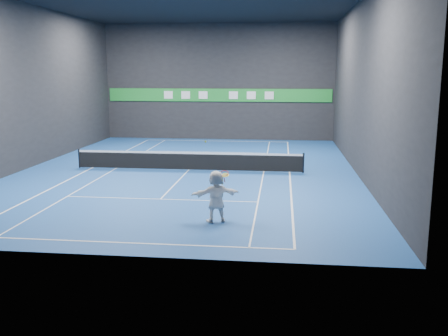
# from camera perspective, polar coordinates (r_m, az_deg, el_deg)

# --- Properties ---
(ground) EXTENTS (26.00, 26.00, 0.00)m
(ground) POSITION_cam_1_polar(r_m,az_deg,el_deg) (27.33, -4.07, -0.25)
(ground) COLOR #1A4892
(ground) RESTS_ON ground
(wall_back) EXTENTS (18.00, 0.10, 9.00)m
(wall_back) POSITION_cam_1_polar(r_m,az_deg,el_deg) (39.67, -0.65, 9.78)
(wall_back) COLOR black
(wall_back) RESTS_ON ground
(wall_front) EXTENTS (18.00, 0.10, 9.00)m
(wall_front) POSITION_cam_1_polar(r_m,az_deg,el_deg) (14.28, -14.08, 7.51)
(wall_front) COLOR black
(wall_front) RESTS_ON ground
(wall_left) EXTENTS (0.10, 26.00, 9.00)m
(wall_left) POSITION_cam_1_polar(r_m,az_deg,el_deg) (29.85, -21.64, 8.66)
(wall_left) COLOR black
(wall_left) RESTS_ON ground
(wall_right) EXTENTS (0.10, 26.00, 9.00)m
(wall_right) POSITION_cam_1_polar(r_m,az_deg,el_deg) (26.66, 15.41, 8.86)
(wall_right) COLOR black
(wall_right) RESTS_ON ground
(baseline_near) EXTENTS (10.98, 0.08, 0.01)m
(baseline_near) POSITION_cam_1_polar(r_m,az_deg,el_deg) (16.18, -11.95, -8.32)
(baseline_near) COLOR white
(baseline_near) RESTS_ON ground
(baseline_far) EXTENTS (10.98, 0.08, 0.01)m
(baseline_far) POSITION_cam_1_polar(r_m,az_deg,el_deg) (38.92, -0.84, 3.11)
(baseline_far) COLOR white
(baseline_far) RESTS_ON ground
(sideline_doubles_left) EXTENTS (0.08, 23.78, 0.01)m
(sideline_doubles_left) POSITION_cam_1_polar(r_m,az_deg,el_deg) (28.85, -14.85, 0.01)
(sideline_doubles_left) COLOR white
(sideline_doubles_left) RESTS_ON ground
(sideline_doubles_right) EXTENTS (0.08, 23.78, 0.01)m
(sideline_doubles_right) POSITION_cam_1_polar(r_m,az_deg,el_deg) (26.87, 7.51, -0.50)
(sideline_doubles_right) COLOR white
(sideline_doubles_right) RESTS_ON ground
(sideline_singles_left) EXTENTS (0.06, 23.78, 0.01)m
(sideline_singles_left) POSITION_cam_1_polar(r_m,az_deg,el_deg) (28.38, -12.26, -0.05)
(sideline_singles_left) COLOR white
(sideline_singles_left) RESTS_ON ground
(sideline_singles_right) EXTENTS (0.06, 23.78, 0.01)m
(sideline_singles_right) POSITION_cam_1_polar(r_m,az_deg,el_deg) (26.88, 4.57, -0.44)
(sideline_singles_right) COLOR white
(sideline_singles_right) RESTS_ON ground
(service_line_near) EXTENTS (8.23, 0.06, 0.01)m
(service_line_near) POSITION_cam_1_polar(r_m,az_deg,el_deg) (21.23, -7.27, -3.55)
(service_line_near) COLOR white
(service_line_near) RESTS_ON ground
(service_line_far) EXTENTS (8.23, 0.06, 0.01)m
(service_line_far) POSITION_cam_1_polar(r_m,az_deg,el_deg) (33.54, -2.06, 1.85)
(service_line_far) COLOR white
(service_line_far) RESTS_ON ground
(center_service_line) EXTENTS (0.06, 12.80, 0.01)m
(center_service_line) POSITION_cam_1_polar(r_m,az_deg,el_deg) (27.33, -4.07, -0.24)
(center_service_line) COLOR white
(center_service_line) RESTS_ON ground
(player) EXTENTS (1.82, 1.14, 1.87)m
(player) POSITION_cam_1_polar(r_m,az_deg,el_deg) (17.71, -0.90, -3.25)
(player) COLOR white
(player) RESTS_ON ground
(tennis_ball) EXTENTS (0.07, 0.07, 0.07)m
(tennis_ball) POSITION_cam_1_polar(r_m,az_deg,el_deg) (17.60, -2.13, 3.03)
(tennis_ball) COLOR #E8FA29
(tennis_ball) RESTS_ON player
(tennis_net) EXTENTS (12.50, 0.10, 1.07)m
(tennis_net) POSITION_cam_1_polar(r_m,az_deg,el_deg) (27.23, -4.09, 0.87)
(tennis_net) COLOR black
(tennis_net) RESTS_ON ground
(sponsor_banner) EXTENTS (17.64, 0.11, 1.00)m
(sponsor_banner) POSITION_cam_1_polar(r_m,az_deg,el_deg) (39.64, -0.65, 8.33)
(sponsor_banner) COLOR green
(sponsor_banner) RESTS_ON wall_back
(tennis_racket) EXTENTS (0.43, 0.35, 0.55)m
(tennis_racket) POSITION_cam_1_polar(r_m,az_deg,el_deg) (17.55, 0.02, -0.79)
(tennis_racket) COLOR red
(tennis_racket) RESTS_ON player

